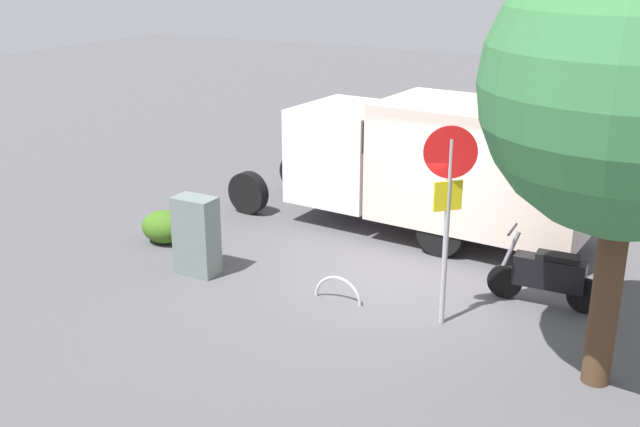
{
  "coord_description": "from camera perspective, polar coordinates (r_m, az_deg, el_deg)",
  "views": [
    {
      "loc": [
        -4.54,
        10.98,
        5.34
      ],
      "look_at": [
        1.29,
        0.06,
        1.04
      ],
      "focal_mm": 42.76,
      "sensor_mm": 36.0,
      "label": 1
    }
  ],
  "objects": [
    {
      "name": "utility_cabinet",
      "position": [
        13.25,
        -9.23,
        -1.66
      ],
      "size": [
        0.72,
        0.45,
        1.39
      ],
      "primitive_type": "cube",
      "rotation": [
        0.0,
        0.0,
        0.0
      ],
      "color": "slate",
      "rests_on": "ground"
    },
    {
      "name": "ground_plane",
      "position": [
        13.03,
        5.18,
        -5.15
      ],
      "size": [
        60.0,
        60.0,
        0.0
      ],
      "primitive_type": "plane",
      "color": "#4A494D"
    },
    {
      "name": "bike_rack_hoop",
      "position": [
        12.32,
        1.33,
        -6.55
      ],
      "size": [
        0.85,
        0.07,
        0.85
      ],
      "primitive_type": "torus",
      "rotation": [
        1.57,
        0.0,
        -0.03
      ],
      "color": "#B7B7BC",
      "rests_on": "ground"
    },
    {
      "name": "street_tree",
      "position": [
        9.53,
        22.46,
        8.63
      ],
      "size": [
        3.57,
        3.57,
        5.64
      ],
      "color": "#47301E",
      "rests_on": "ground"
    },
    {
      "name": "motorcycle",
      "position": [
        12.49,
        16.7,
        -4.42
      ],
      "size": [
        1.81,
        0.55,
        1.2
      ],
      "rotation": [
        0.0,
        0.0,
        0.03
      ],
      "color": "black",
      "rests_on": "ground"
    },
    {
      "name": "stop_sign",
      "position": [
        11.01,
        9.57,
        1.35
      ],
      "size": [
        0.71,
        0.33,
        3.04
      ],
      "color": "#9E9EA3",
      "rests_on": "ground"
    },
    {
      "name": "box_truck_near",
      "position": [
        14.85,
        8.59,
        4.02
      ],
      "size": [
        7.42,
        2.74,
        2.67
      ],
      "rotation": [
        0.0,
        0.0,
        -0.08
      ],
      "color": "black",
      "rests_on": "ground"
    },
    {
      "name": "shrub_near_sign",
      "position": [
        14.9,
        -11.56,
        -0.99
      ],
      "size": [
        0.92,
        0.75,
        0.63
      ],
      "primitive_type": "ellipsoid",
      "color": "#375F19",
      "rests_on": "ground"
    }
  ]
}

